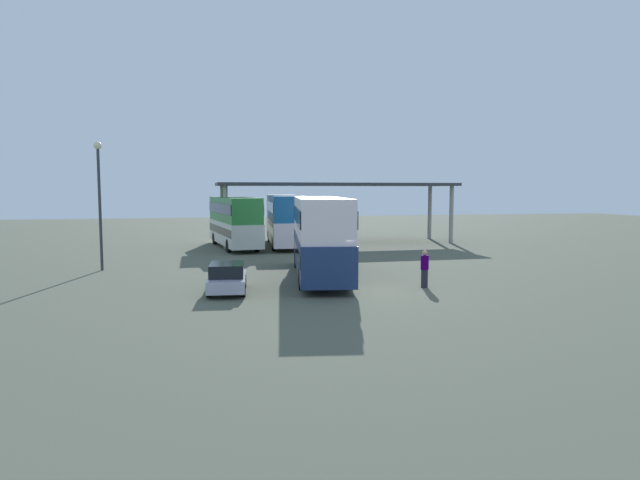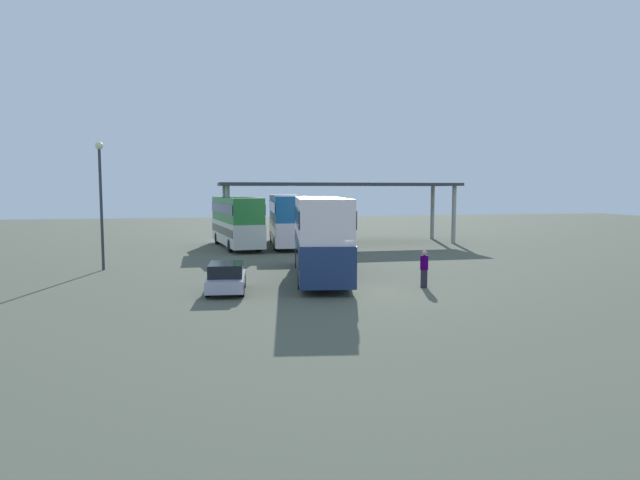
{
  "view_description": "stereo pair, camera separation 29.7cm",
  "coord_description": "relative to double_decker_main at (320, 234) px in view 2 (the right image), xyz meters",
  "views": [
    {
      "loc": [
        -7.58,
        -23.77,
        4.67
      ],
      "look_at": [
        -1.11,
        4.46,
        2.0
      ],
      "focal_mm": 30.76,
      "sensor_mm": 36.0,
      "label": 1
    },
    {
      "loc": [
        -7.29,
        -23.83,
        4.67
      ],
      "look_at": [
        -1.11,
        4.46,
        2.0
      ],
      "focal_mm": 30.76,
      "sensor_mm": 36.0,
      "label": 2
    }
  ],
  "objects": [
    {
      "name": "pedestrian_waiting",
      "position": [
        4.19,
        -4.11,
        -1.43
      ],
      "size": [
        0.38,
        0.38,
        1.79
      ],
      "rotation": [
        0.0,
        0.0,
        0.17
      ],
      "color": "#262633",
      "rests_on": "ground_plane"
    },
    {
      "name": "double_decker_mid_row",
      "position": [
        0.81,
        16.59,
        -0.03
      ],
      "size": [
        3.4,
        11.2,
        4.19
      ],
      "rotation": [
        0.0,
        0.0,
        1.49
      ],
      "color": "silver",
      "rests_on": "ground_plane"
    },
    {
      "name": "depot_canopy",
      "position": [
        5.63,
        17.9,
        2.58
      ],
      "size": [
        20.66,
        5.76,
        5.24
      ],
      "rotation": [
        0.0,
        0.0,
        0.0
      ],
      "color": "#33353A",
      "rests_on": "ground_plane"
    },
    {
      "name": "lamppost_tall",
      "position": [
        -11.78,
        5.31,
        2.36
      ],
      "size": [
        0.44,
        0.44,
        7.39
      ],
      "color": "#33353A",
      "rests_on": "ground_plane"
    },
    {
      "name": "double_decker_near_canopy",
      "position": [
        -3.37,
        16.17,
        -0.1
      ],
      "size": [
        3.65,
        10.7,
        4.05
      ],
      "rotation": [
        0.0,
        0.0,
        1.69
      ],
      "color": "silver",
      "rests_on": "ground_plane"
    },
    {
      "name": "ground_plane",
      "position": [
        1.11,
        -4.47,
        -2.33
      ],
      "size": [
        140.0,
        140.0,
        0.0
      ],
      "primitive_type": "plane",
      "color": "#515645"
    },
    {
      "name": "parked_hatchback",
      "position": [
        -5.09,
        -3.27,
        -1.66
      ],
      "size": [
        2.03,
        4.0,
        1.35
      ],
      "rotation": [
        0.0,
        0.0,
        1.47
      ],
      "color": "#B1AFC6",
      "rests_on": "ground_plane"
    },
    {
      "name": "double_decker_main",
      "position": [
        0.0,
        0.0,
        0.0
      ],
      "size": [
        4.19,
        11.65,
        4.25
      ],
      "rotation": [
        0.0,
        0.0,
        1.42
      ],
      "color": "navy",
      "rests_on": "ground_plane"
    }
  ]
}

